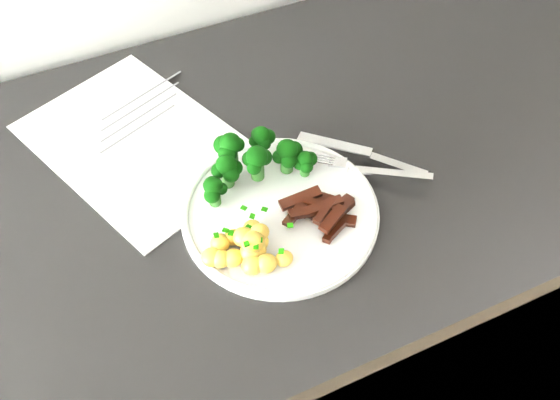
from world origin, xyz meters
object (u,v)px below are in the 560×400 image
knife (378,160)px  plate (280,211)px  broccoli (254,158)px  fork (372,169)px  potatoes (247,247)px  counter (282,320)px  recipe_paper (137,142)px  beef_strips (324,212)px

knife → plate: bearing=-171.3°
broccoli → fork: size_ratio=1.12×
potatoes → counter: bearing=50.7°
potatoes → knife: 0.23m
plate → fork: 0.13m
recipe_paper → broccoli: bearing=-47.1°
plate → beef_strips: (0.05, -0.03, 0.01)m
counter → plate: plate is taller
recipe_paper → fork: bearing=-35.9°
fork → knife: fork is taller
potatoes → beef_strips: size_ratio=1.11×
recipe_paper → broccoli: (0.12, -0.13, 0.04)m
recipe_paper → knife: 0.33m
fork → knife: (0.02, 0.02, -0.01)m
plate → knife: (0.15, 0.02, 0.00)m
recipe_paper → broccoli: broccoli is taller
counter → plate: size_ratio=9.96×
counter → knife: bearing=-27.5°
counter → recipe_paper: size_ratio=6.69×
recipe_paper → potatoes: bearing=-74.6°
counter → fork: bearing=-39.7°
knife → beef_strips: bearing=-153.5°
counter → broccoli: bearing=-159.5°
plate → potatoes: potatoes is taller
fork → counter: bearing=140.3°
potatoes → beef_strips: bearing=6.5°
recipe_paper → knife: size_ratio=2.64×
broccoli → fork: 0.15m
recipe_paper → plate: (0.13, -0.20, 0.01)m
beef_strips → fork: beef_strips is taller
broccoli → knife: size_ratio=1.11×
broccoli → beef_strips: bearing=-61.3°
recipe_paper → knife: (0.28, -0.17, 0.01)m
knife → fork: bearing=-139.5°
counter → potatoes: bearing=-129.3°
knife → recipe_paper: bearing=148.7°
counter → beef_strips: size_ratio=24.77×
potatoes → knife: size_ratio=0.79×
fork → knife: bearing=40.5°
plate → knife: 0.16m
beef_strips → plate: bearing=145.9°
potatoes → recipe_paper: bearing=105.4°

